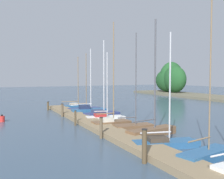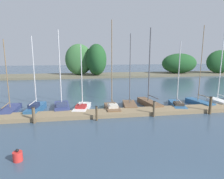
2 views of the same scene
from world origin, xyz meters
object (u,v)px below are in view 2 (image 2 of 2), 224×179
Objects in this scene: sailboat_2 at (36,107)px; channel_buoy_0 at (18,156)px; mooring_piling_1 at (34,115)px; mooring_piling_4 at (210,105)px; sailboat_3 at (62,105)px; sailboat_8 at (177,104)px; mooring_piling_3 at (154,109)px; mooring_piling_2 at (97,113)px; sailboat_9 at (198,102)px; sailboat_6 at (129,104)px; sailboat_1 at (10,109)px; sailboat_4 at (82,107)px; sailboat_10 at (218,101)px; sailboat_5 at (112,107)px; sailboat_7 at (149,101)px.

sailboat_2 is 10.34× the size of channel_buoy_0.
mooring_piling_4 reaches higher than mooring_piling_1.
sailboat_8 is at bearing -102.11° from sailboat_3.
mooring_piling_3 is 0.86× the size of mooring_piling_4.
mooring_piling_4 is at bearing 0.70° from mooring_piling_2.
sailboat_2 is 0.85× the size of sailboat_9.
mooring_piling_3 is at bearing -150.66° from sailboat_6.
sailboat_1 is 0.82× the size of sailboat_9.
mooring_piling_1 is at bearing 146.52° from sailboat_3.
sailboat_4 is 14.17m from sailboat_10.
mooring_piling_4 is at bearing -131.51° from sailboat_8.
mooring_piling_1 is (-17.88, -2.82, 0.27)m from sailboat_10.
sailboat_5 reaches higher than sailboat_10.
mooring_piling_3 reaches higher than mooring_piling_1.
channel_buoy_0 is (0.93, -8.49, -0.17)m from sailboat_2.
mooring_piling_1 is at bearing 89.30° from sailboat_9.
sailboat_1 is 18.68m from sailboat_9.
sailboat_1 is 18.18m from mooring_piling_4.
sailboat_2 is 3.06m from mooring_piling_1.
mooring_piling_1 is (-8.42, -3.26, 0.35)m from sailboat_6.
mooring_piling_3 reaches higher than channel_buoy_0.
sailboat_4 is 3.38m from mooring_piling_2.
sailboat_2 is 1.12× the size of sailboat_4.
sailboat_7 is (10.99, 0.48, 0.01)m from sailboat_2.
sailboat_4 is at bearing -112.97° from sailboat_3.
sailboat_10 is 5.25× the size of mooring_piling_3.
sailboat_9 reaches higher than mooring_piling_4.
sailboat_7 is 6.00× the size of mooring_piling_1.
sailboat_3 is (4.66, 0.11, 0.13)m from sailboat_1.
sailboat_3 is at bearing 155.98° from mooring_piling_3.
mooring_piling_3 reaches higher than mooring_piling_2.
mooring_piling_1 is at bearing -165.29° from sailboat_2.
sailboat_10 is at bearing -72.29° from sailboat_8.
sailboat_9 is at bearing -93.28° from sailboat_1.
mooring_piling_3 is at bearing 157.42° from sailboat_7.
channel_buoy_0 is at bearing 112.59° from sailboat_10.
sailboat_1 is 9.93× the size of channel_buoy_0.
sailboat_8 reaches higher than mooring_piling_4.
sailboat_1 is at bearing 77.19° from sailboat_9.
sailboat_5 is at bearing 123.55° from sailboat_6.
mooring_piling_1 reaches higher than mooring_piling_2.
sailboat_9 is 6.19× the size of mooring_piling_1.
sailboat_4 is 0.76× the size of sailboat_9.
sailboat_4 is at bearing 164.77° from mooring_piling_4.
sailboat_7 reaches higher than channel_buoy_0.
sailboat_5 is 1.06× the size of sailboat_7.
mooring_piling_4 is (11.21, -3.05, 0.50)m from sailboat_4.
sailboat_9 is at bearing -99.37° from sailboat_3.
sailboat_8 is 9.75× the size of channel_buoy_0.
sailboat_7 is 5.69m from mooring_piling_4.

